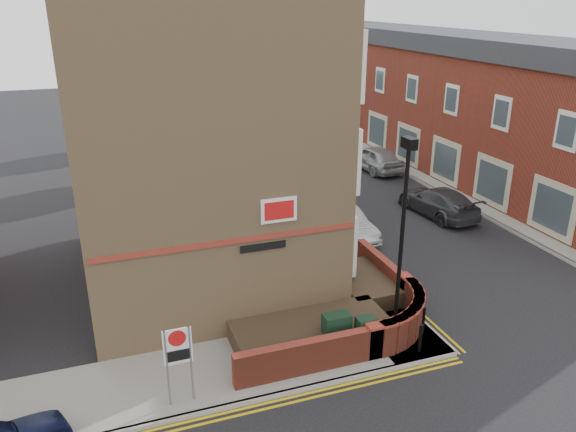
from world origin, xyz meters
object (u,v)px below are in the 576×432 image
(lamppost, at_px, (401,243))
(zone_sign, at_px, (178,352))
(utility_cabinet_large, at_px, (336,332))
(silver_car_near, at_px, (344,222))

(lamppost, relative_size, zone_sign, 2.86)
(utility_cabinet_large, height_order, silver_car_near, utility_cabinet_large)
(zone_sign, bearing_deg, lamppost, 6.07)
(lamppost, height_order, silver_car_near, lamppost)
(lamppost, bearing_deg, utility_cabinet_large, 176.99)
(lamppost, distance_m, utility_cabinet_large, 3.24)
(zone_sign, xyz_separation_m, silver_car_near, (8.63, 8.74, -0.99))
(utility_cabinet_large, xyz_separation_m, silver_car_near, (3.93, 7.93, -0.07))
(utility_cabinet_large, distance_m, silver_car_near, 8.86)
(zone_sign, relative_size, silver_car_near, 0.55)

